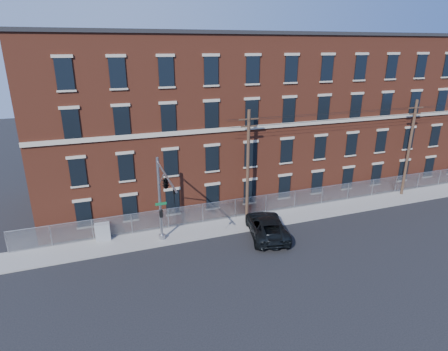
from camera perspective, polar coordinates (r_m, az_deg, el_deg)
ground at (r=29.06m, az=4.21°, el=-12.04°), size 140.00×140.00×0.00m
sidewalk at (r=38.54m, az=17.72°, el=-4.63°), size 65.00×3.00×0.12m
mill_building at (r=43.36m, az=11.71°, el=9.70°), size 55.30×14.32×16.30m
chain_link_fence at (r=39.11m, az=16.74°, el=-2.59°), size 59.06×0.06×1.85m
traffic_signal_mast at (r=26.95m, az=-9.18°, el=-2.06°), size 0.90×6.75×7.00m
utility_pole_near at (r=32.27m, az=3.70°, el=1.67°), size 1.80×0.28×10.00m
utility_pole_mid at (r=42.54m, az=26.63°, el=3.98°), size 1.80×0.28×10.00m
overhead_wires at (r=41.83m, az=27.41°, el=8.97°), size 40.00×0.62×0.62m
pickup_truck at (r=31.46m, az=6.57°, el=-7.73°), size 4.16×6.67×1.72m
utility_cabinet at (r=31.94m, az=-18.17°, el=-8.22°), size 1.20×0.64×1.46m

